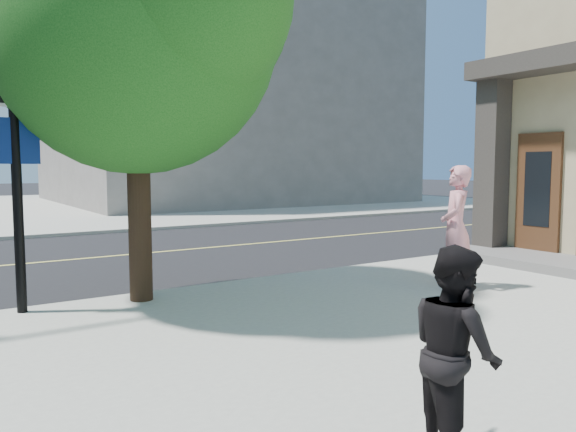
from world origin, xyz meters
TOP-DOWN VIEW (x-y plane):
  - ground at (0.00, 0.00)m, footprint 140.00×140.00m
  - sidewalk_ne at (13.50, 21.50)m, footprint 29.00×25.00m
  - filler_ne at (14.00, 22.00)m, footprint 18.00×16.00m
  - man_on_phone at (6.14, -2.49)m, footprint 0.86×0.85m
  - pedestrian at (1.90, -6.04)m, footprint 0.78×0.87m

SIDE VIEW (x-z plane):
  - ground at x=0.00m, z-range 0.00..0.00m
  - sidewalk_ne at x=13.50m, z-range 0.00..0.12m
  - pedestrian at x=1.90m, z-range 0.12..1.58m
  - man_on_phone at x=6.14m, z-range 0.12..2.12m
  - filler_ne at x=14.00m, z-range 0.12..14.12m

